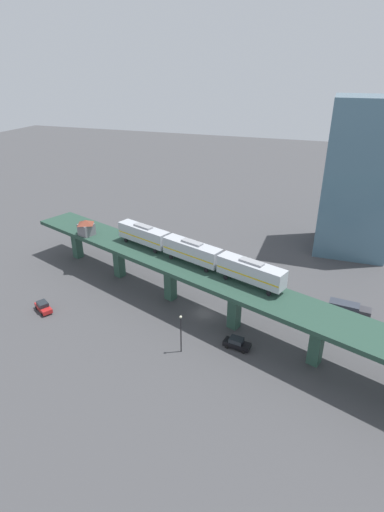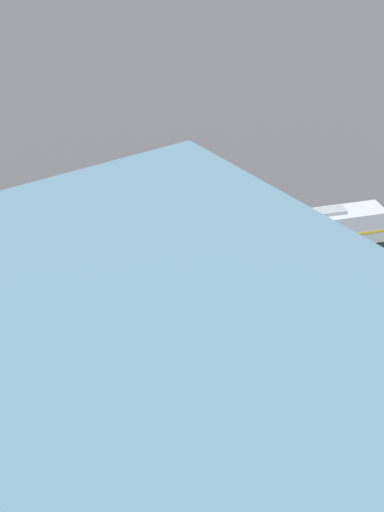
% 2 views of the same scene
% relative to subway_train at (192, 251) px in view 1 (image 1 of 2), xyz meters
% --- Properties ---
extents(ground_plane, '(400.00, 400.00, 0.00)m').
position_rel_subway_train_xyz_m(ground_plane, '(2.73, 3.45, -11.21)').
color(ground_plane, '#424244').
extents(elevated_viaduct, '(39.09, 89.40, 8.67)m').
position_rel_subway_train_xyz_m(elevated_viaduct, '(2.67, 3.27, -3.80)').
color(elevated_viaduct, '#244135').
rests_on(elevated_viaduct, ground).
extents(subway_train, '(15.24, 35.95, 4.45)m').
position_rel_subway_train_xyz_m(subway_train, '(0.00, 0.00, 0.00)').
color(subway_train, '#ADB2BA').
rests_on(subway_train, elevated_viaduct).
extents(signal_hut, '(4.12, 4.12, 3.40)m').
position_rel_subway_train_xyz_m(signal_hut, '(-5.36, -26.08, -0.74)').
color(signal_hut, slate).
rests_on(signal_hut, elevated_viaduct).
extents(street_car_red, '(3.79, 4.70, 1.89)m').
position_rel_subway_train_xyz_m(street_car_red, '(12.02, -25.48, -10.27)').
color(street_car_red, '#AD1E1E').
rests_on(street_car_red, ground).
extents(street_car_black, '(2.38, 4.59, 1.89)m').
position_rel_subway_train_xyz_m(street_car_black, '(10.53, 11.48, -10.27)').
color(street_car_black, black).
rests_on(street_car_black, ground).
extents(delivery_truck, '(2.97, 7.39, 3.20)m').
position_rel_subway_train_xyz_m(delivery_truck, '(-4.33, 28.60, -9.44)').
color(delivery_truck, '#333338').
rests_on(delivery_truck, ground).
extents(street_lamp, '(0.44, 0.44, 6.94)m').
position_rel_subway_train_xyz_m(street_lamp, '(14.42, 3.22, -7.10)').
color(street_lamp, black).
rests_on(street_lamp, ground).
extents(office_tower, '(16.00, 16.00, 36.00)m').
position_rel_subway_train_xyz_m(office_tower, '(-37.35, 28.50, 6.79)').
color(office_tower, slate).
rests_on(office_tower, ground).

